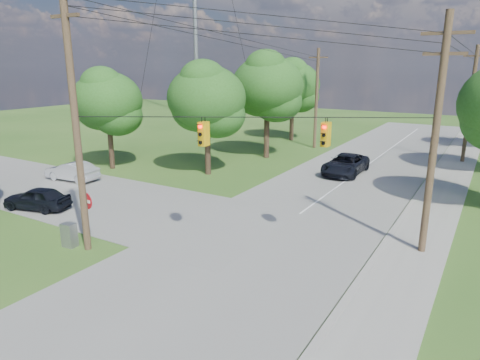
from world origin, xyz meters
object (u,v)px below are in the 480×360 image
Objects in this scene: pole_sw at (75,116)px; do_not_enter_sign at (87,206)px; control_cabinet at (69,235)px; car_cross_dark at (37,198)px; pole_ne at (435,135)px; car_main_north at (345,164)px; pole_north_w at (316,98)px; car_cross_silver at (72,171)px; pole_north_e at (470,104)px.

do_not_enter_sign is (-0.56, 0.60, -4.39)m from pole_sw.
do_not_enter_sign is (0.38, 0.85, 1.25)m from control_cabinet.
pole_sw is at bearing -43.03° from do_not_enter_sign.
car_cross_dark is at bearing 169.35° from do_not_enter_sign.
pole_ne reaches higher than car_cross_dark.
control_cabinet is (6.18, -2.55, -0.13)m from car_cross_dark.
car_main_north is 21.53m from control_cabinet.
pole_north_w is (-0.40, 29.60, -1.10)m from pole_sw.
control_cabinet is (-14.44, -7.85, -4.88)m from pole_ne.
control_cabinet is (9.98, -8.02, -0.15)m from car_cross_silver.
pole_north_w reaches higher than car_cross_silver.
car_cross_dark is at bearing -127.07° from pole_north_e.
pole_north_w is at bearing 123.90° from car_main_north.
pole_north_e reaches higher than do_not_enter_sign.
car_cross_dark is 1.58× the size of do_not_enter_sign.
pole_north_e is 34.50m from car_cross_dark.
car_cross_silver is at bearing 149.22° from do_not_enter_sign.
car_cross_silver is (-24.42, -21.83, -4.40)m from pole_north_e.
pole_sw is 4.74× the size of do_not_enter_sign.
control_cabinet is (-6.84, -20.42, -0.22)m from car_main_north.
do_not_enter_sign is (6.56, -1.70, 1.12)m from car_cross_dark.
car_cross_silver is (-24.42, 0.17, -4.74)m from pole_ne.
pole_north_e is at bearing 51.29° from car_main_north.
pole_sw is 15.51m from pole_ne.
pole_north_w reaches higher than control_cabinet.
car_cross_dark is at bearing 152.19° from control_cabinet.
pole_sw reaches higher than control_cabinet.
car_cross_dark is at bearing 29.42° from car_cross_silver.
pole_north_e is 32.40m from do_not_enter_sign.
pole_ne reaches higher than pole_north_e.
pole_north_w is at bearing 148.87° from car_cross_silver.
pole_ne is at bearing 84.21° from car_cross_silver.
pole_sw reaches higher than do_not_enter_sign.
pole_north_e is 2.50× the size of car_cross_dark.
control_cabinet is 1.56m from do_not_enter_sign.
pole_sw is 32.55m from pole_north_e.
car_cross_silver is 12.80m from control_cabinet.
car_main_north is (16.82, 12.40, 0.07)m from car_cross_silver.
do_not_enter_sign is at bearing -153.52° from pole_ne.
car_main_north is 2.20× the size of do_not_enter_sign.
do_not_enter_sign is at bearing -108.08° from car_main_north.
do_not_enter_sign is (-0.16, -29.00, -3.30)m from pole_north_w.
pole_ne is 1.05× the size of pole_north_w.
pole_north_e is 2.36× the size of car_cross_silver.
do_not_enter_sign is at bearing 59.75° from car_cross_dark.
control_cabinet is at bearing 45.83° from car_cross_silver.
pole_sw is at bearing 49.19° from car_cross_silver.
car_cross_silver is (-3.80, 5.47, 0.02)m from car_cross_dark.
pole_ne is 22.00m from pole_north_e.
car_cross_silver is at bearing -138.20° from pole_north_e.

